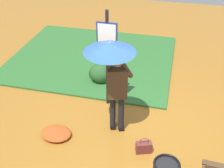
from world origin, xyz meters
name	(u,v)px	position (x,y,z in m)	size (l,w,h in m)	color
ground_plane	(128,132)	(0.00, 0.00, 0.00)	(18.00, 18.00, 0.00)	#9E6623
grass_verge	(92,58)	(1.66, -2.92, 0.03)	(4.80, 4.00, 0.05)	#2D662D
person_with_umbrella	(113,66)	(0.33, -0.04, 1.55)	(0.96, 0.96, 2.04)	black
info_sign_post	(107,49)	(0.66, -0.87, 1.44)	(0.44, 0.07, 2.30)	black
handbag	(144,147)	(-0.40, 0.47, 0.13)	(0.33, 0.23, 0.37)	brown
shrub_cluster	(100,73)	(1.11, -1.76, 0.24)	(0.64, 0.58, 0.52)	#285628
leaf_pile_near_person	(56,133)	(1.42, 0.46, 0.07)	(0.63, 0.51, 0.14)	#B74C1E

